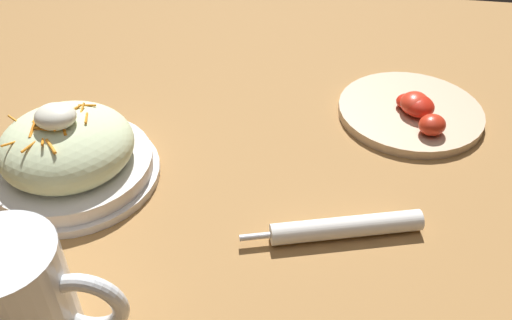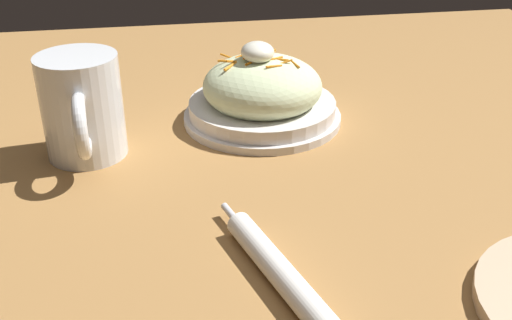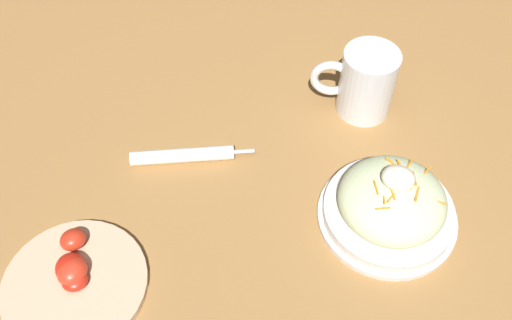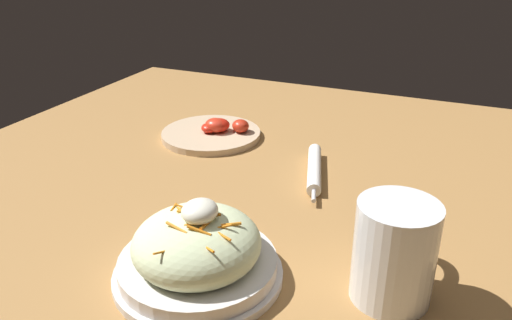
{
  "view_description": "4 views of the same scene",
  "coord_description": "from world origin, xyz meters",
  "px_view_note": "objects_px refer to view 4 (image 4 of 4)",
  "views": [
    {
      "loc": [
        0.12,
        -0.47,
        0.47
      ],
      "look_at": [
        0.05,
        0.02,
        0.07
      ],
      "focal_mm": 38.36,
      "sensor_mm": 36.0,
      "label": 1
    },
    {
      "loc": [
        0.58,
        -0.11,
        0.36
      ],
      "look_at": [
        0.02,
        -0.01,
        0.06
      ],
      "focal_mm": 42.63,
      "sensor_mm": 36.0,
      "label": 2
    },
    {
      "loc": [
        -0.09,
        0.57,
        0.8
      ],
      "look_at": [
        0.02,
        0.01,
        0.07
      ],
      "focal_mm": 40.74,
      "sensor_mm": 36.0,
      "label": 3
    },
    {
      "loc": [
        -0.67,
        -0.26,
        0.42
      ],
      "look_at": [
        -0.0,
        0.03,
        0.09
      ],
      "focal_mm": 36.07,
      "sensor_mm": 36.0,
      "label": 4
    }
  ],
  "objects_px": {
    "tomato_plate": "(213,132)",
    "napkin_roll": "(314,169)",
    "salad_plate": "(197,252)",
    "beer_mug": "(394,256)"
  },
  "relations": [
    {
      "from": "salad_plate",
      "to": "napkin_roll",
      "type": "height_order",
      "value": "salad_plate"
    },
    {
      "from": "salad_plate",
      "to": "beer_mug",
      "type": "distance_m",
      "value": 0.25
    },
    {
      "from": "napkin_roll",
      "to": "tomato_plate",
      "type": "xyz_separation_m",
      "value": [
        0.09,
        0.26,
        -0.0
      ]
    },
    {
      "from": "beer_mug",
      "to": "napkin_roll",
      "type": "bearing_deg",
      "value": 33.3
    },
    {
      "from": "napkin_roll",
      "to": "tomato_plate",
      "type": "distance_m",
      "value": 0.27
    },
    {
      "from": "salad_plate",
      "to": "napkin_roll",
      "type": "xyz_separation_m",
      "value": [
        0.35,
        -0.05,
        -0.03
      ]
    },
    {
      "from": "tomato_plate",
      "to": "napkin_roll",
      "type": "bearing_deg",
      "value": -109.45
    },
    {
      "from": "napkin_roll",
      "to": "salad_plate",
      "type": "bearing_deg",
      "value": 172.27
    },
    {
      "from": "salad_plate",
      "to": "beer_mug",
      "type": "relative_size",
      "value": 1.46
    },
    {
      "from": "salad_plate",
      "to": "tomato_plate",
      "type": "distance_m",
      "value": 0.49
    }
  ]
}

